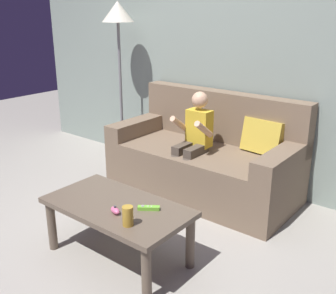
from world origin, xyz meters
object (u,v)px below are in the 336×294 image
object	(u,v)px
coffee_table	(117,213)
nunchuk_pink	(115,210)
person_seated_on_couch	(193,139)
couch	(206,159)
game_remote_lime_near_edge	(149,208)
soda_can	(128,216)
floor_lamp	(118,25)

from	to	relation	value
coffee_table	nunchuk_pink	size ratio (longest dim) A/B	9.89
coffee_table	person_seated_on_couch	bearing A→B (deg)	97.91
couch	coffee_table	distance (m)	1.26
couch	person_seated_on_couch	size ratio (longest dim) A/B	1.77
coffee_table	game_remote_lime_near_edge	xyz separation A→B (m)	(0.21, 0.07, 0.07)
person_seated_on_couch	nunchuk_pink	distance (m)	1.20
couch	soda_can	distance (m)	1.46
nunchuk_pink	couch	bearing A→B (deg)	98.63
person_seated_on_couch	coffee_table	bearing A→B (deg)	-82.09
person_seated_on_couch	coffee_table	size ratio (longest dim) A/B	0.97
coffee_table	game_remote_lime_near_edge	world-z (taller)	game_remote_lime_near_edge
floor_lamp	couch	bearing A→B (deg)	-3.84
nunchuk_pink	game_remote_lime_near_edge	bearing A→B (deg)	51.50
couch	game_remote_lime_near_edge	xyz separation A→B (m)	(0.34, -1.18, 0.10)
game_remote_lime_near_edge	soda_can	bearing A→B (deg)	-81.51
soda_can	floor_lamp	distance (m)	2.34
couch	floor_lamp	world-z (taller)	floor_lamp
couch	soda_can	bearing A→B (deg)	-75.24
couch	game_remote_lime_near_edge	size ratio (longest dim) A/B	12.54
person_seated_on_couch	floor_lamp	distance (m)	1.47
person_seated_on_couch	game_remote_lime_near_edge	distance (m)	1.07
soda_can	coffee_table	bearing A→B (deg)	148.80
person_seated_on_couch	game_remote_lime_near_edge	bearing A→B (deg)	-70.26
person_seated_on_couch	floor_lamp	bearing A→B (deg)	167.02
nunchuk_pink	soda_can	world-z (taller)	soda_can
person_seated_on_couch	soda_can	world-z (taller)	person_seated_on_couch
nunchuk_pink	floor_lamp	size ratio (longest dim) A/B	0.06
person_seated_on_couch	coffee_table	xyz separation A→B (m)	(0.15, -1.07, -0.21)
person_seated_on_couch	floor_lamp	xyz separation A→B (m)	(-1.13, 0.26, 0.91)
coffee_table	nunchuk_pink	world-z (taller)	nunchuk_pink
game_remote_lime_near_edge	coffee_table	bearing A→B (deg)	-160.42
floor_lamp	nunchuk_pink	bearing A→B (deg)	-46.51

